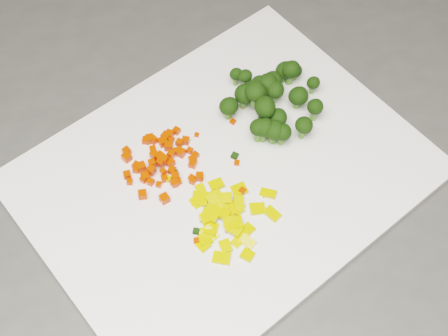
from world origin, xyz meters
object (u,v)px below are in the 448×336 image
object	(u,v)px
counter_block	(194,293)
broccoli_pile	(272,96)
pepper_pile	(228,215)
carrot_pile	(162,158)
cutting_board	(224,175)

from	to	relation	value
counter_block	broccoli_pile	size ratio (longest dim) A/B	9.13
pepper_pile	broccoli_pile	size ratio (longest dim) A/B	0.97
counter_block	pepper_pile	distance (m)	0.48
counter_block	pepper_pile	xyz separation A→B (m)	(0.03, -0.10, 0.47)
pepper_pile	carrot_pile	bearing A→B (deg)	116.86
carrot_pile	broccoli_pile	xyz separation A→B (m)	(0.15, 0.03, 0.01)
cutting_board	pepper_pile	bearing A→B (deg)	-106.26
counter_block	broccoli_pile	world-z (taller)	broccoli_pile
pepper_pile	counter_block	bearing A→B (deg)	106.52
cutting_board	carrot_pile	world-z (taller)	carrot_pile
carrot_pile	cutting_board	bearing A→B (deg)	-29.00
counter_block	broccoli_pile	xyz separation A→B (m)	(0.13, 0.03, 0.49)
counter_block	cutting_board	xyz separation A→B (m)	(0.05, -0.04, 0.46)
counter_block	cutting_board	size ratio (longest dim) A/B	2.43
cutting_board	broccoli_pile	world-z (taller)	broccoli_pile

